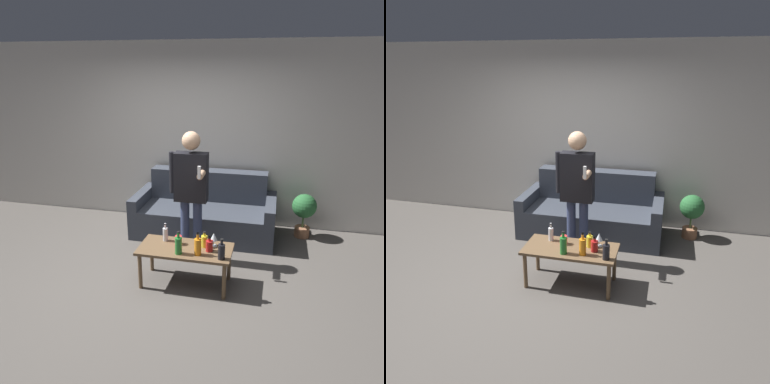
# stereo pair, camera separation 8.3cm
# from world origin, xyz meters

# --- Properties ---
(ground_plane) EXTENTS (16.00, 16.00, 0.00)m
(ground_plane) POSITION_xyz_m (0.00, 0.00, 0.00)
(ground_plane) COLOR #514C47
(wall_back) EXTENTS (8.00, 0.06, 2.70)m
(wall_back) POSITION_xyz_m (0.00, 2.11, 1.35)
(wall_back) COLOR silver
(wall_back) RESTS_ON ground_plane
(couch) EXTENTS (2.01, 0.93, 0.88)m
(couch) POSITION_xyz_m (0.33, 1.61, 0.31)
(couch) COLOR #383D47
(couch) RESTS_ON ground_plane
(coffee_table) EXTENTS (1.03, 0.49, 0.45)m
(coffee_table) POSITION_xyz_m (0.38, 0.19, 0.40)
(coffee_table) COLOR brown
(coffee_table) RESTS_ON ground_plane
(bottle_orange) EXTENTS (0.06, 0.06, 0.21)m
(bottle_orange) POSITION_xyz_m (0.11, 0.32, 0.53)
(bottle_orange) COLOR silver
(bottle_orange) RESTS_ON coffee_table
(bottle_green) EXTENTS (0.07, 0.07, 0.23)m
(bottle_green) POSITION_xyz_m (0.80, 0.04, 0.54)
(bottle_green) COLOR black
(bottle_green) RESTS_ON coffee_table
(bottle_dark) EXTENTS (0.07, 0.07, 0.18)m
(bottle_dark) POSITION_xyz_m (0.58, 0.27, 0.52)
(bottle_dark) COLOR yellow
(bottle_dark) RESTS_ON coffee_table
(bottle_yellow) EXTENTS (0.07, 0.07, 0.26)m
(bottle_yellow) POSITION_xyz_m (0.34, 0.05, 0.55)
(bottle_yellow) COLOR #23752D
(bottle_yellow) RESTS_ON coffee_table
(bottle_red) EXTENTS (0.08, 0.08, 0.17)m
(bottle_red) POSITION_xyz_m (0.65, 0.18, 0.52)
(bottle_red) COLOR #B21E1E
(bottle_red) RESTS_ON coffee_table
(bottle_clear) EXTENTS (0.08, 0.08, 0.25)m
(bottle_clear) POSITION_xyz_m (0.55, 0.07, 0.55)
(bottle_clear) COLOR orange
(bottle_clear) RESTS_ON coffee_table
(wine_glass_near) EXTENTS (0.08, 0.08, 0.16)m
(wine_glass_near) POSITION_xyz_m (0.67, 0.31, 0.56)
(wine_glass_near) COLOR silver
(wine_glass_near) RESTS_ON coffee_table
(cup_on_table) EXTENTS (0.08, 0.08, 0.10)m
(cup_on_table) POSITION_xyz_m (0.28, 0.27, 0.50)
(cup_on_table) COLOR red
(cup_on_table) RESTS_ON coffee_table
(person_standing_front) EXTENTS (0.47, 0.42, 1.64)m
(person_standing_front) POSITION_xyz_m (0.31, 0.77, 0.97)
(person_standing_front) COLOR navy
(person_standing_front) RESTS_ON ground_plane
(potted_plant) EXTENTS (0.34, 0.34, 0.64)m
(potted_plant) POSITION_xyz_m (1.72, 1.77, 0.41)
(potted_plant) COLOR #936042
(potted_plant) RESTS_ON ground_plane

